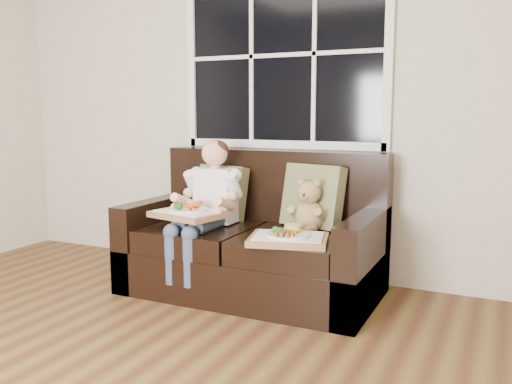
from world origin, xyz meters
The scene contains 8 objects.
window_back centered at (0.22, 2.48, 1.65)m, with size 1.62×0.04×1.37m.
loveseat centered at (0.22, 2.02, 0.31)m, with size 1.70×0.92×0.96m.
pillow_left centered at (-0.13, 2.17, 0.65)m, with size 0.42×0.24×0.40m.
pillow_right centered at (0.58, 2.17, 0.66)m, with size 0.46×0.29×0.44m.
child centered at (-0.09, 1.90, 0.65)m, with size 0.40×0.60×0.91m.
teddy_bear centered at (0.60, 2.04, 0.59)m, with size 0.22×0.27×0.37m.
tray_left centered at (-0.12, 1.70, 0.58)m, with size 0.51×0.43×0.10m.
tray_right centered at (0.60, 1.67, 0.48)m, with size 0.54×0.46×0.11m.
Camera 1 is at (1.79, -1.30, 1.23)m, focal length 38.00 mm.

